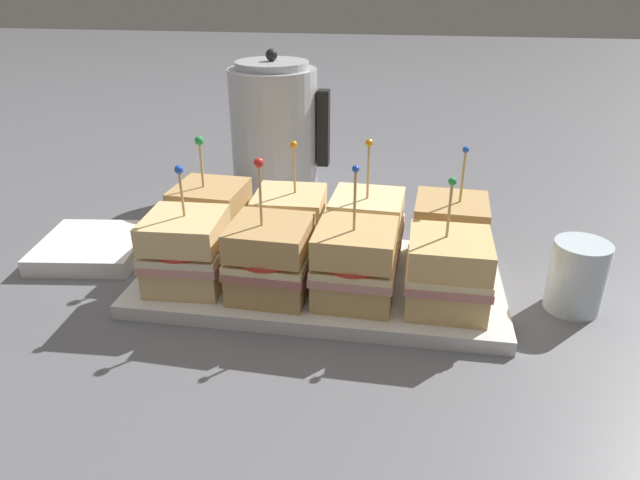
# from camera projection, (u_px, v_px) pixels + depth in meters

# --- Properties ---
(ground_plane) EXTENTS (6.00, 6.00, 0.00)m
(ground_plane) POSITION_uv_depth(u_px,v_px,m) (320.00, 285.00, 0.75)
(ground_plane) COLOR slate
(serving_platter) EXTENTS (0.46, 0.24, 0.02)m
(serving_platter) POSITION_uv_depth(u_px,v_px,m) (320.00, 279.00, 0.74)
(serving_platter) COLOR silver
(serving_platter) RESTS_ON ground_plane
(sandwich_front_far_left) EXTENTS (0.10, 0.10, 0.15)m
(sandwich_front_far_left) POSITION_uv_depth(u_px,v_px,m) (186.00, 251.00, 0.70)
(sandwich_front_far_left) COLOR #DBB77A
(sandwich_front_far_left) RESTS_ON serving_platter
(sandwich_front_center_left) EXTENTS (0.10, 0.10, 0.17)m
(sandwich_front_center_left) POSITION_uv_depth(u_px,v_px,m) (271.00, 259.00, 0.68)
(sandwich_front_center_left) COLOR tan
(sandwich_front_center_left) RESTS_ON serving_platter
(sandwich_front_center_right) EXTENTS (0.10, 0.10, 0.17)m
(sandwich_front_center_right) POSITION_uv_depth(u_px,v_px,m) (355.00, 264.00, 0.67)
(sandwich_front_center_right) COLOR tan
(sandwich_front_center_right) RESTS_ON serving_platter
(sandwich_front_far_right) EXTENTS (0.10, 0.10, 0.16)m
(sandwich_front_far_right) POSITION_uv_depth(u_px,v_px,m) (448.00, 272.00, 0.65)
(sandwich_front_far_right) COLOR tan
(sandwich_front_far_right) RESTS_ON serving_platter
(sandwich_back_far_left) EXTENTS (0.10, 0.10, 0.16)m
(sandwich_back_far_left) POSITION_uv_depth(u_px,v_px,m) (212.00, 217.00, 0.79)
(sandwich_back_far_left) COLOR tan
(sandwich_back_far_left) RESTS_ON serving_platter
(sandwich_back_center_left) EXTENTS (0.10, 0.10, 0.16)m
(sandwich_back_center_left) POSITION_uv_depth(u_px,v_px,m) (290.00, 223.00, 0.78)
(sandwich_back_center_left) COLOR #DBB77A
(sandwich_back_center_left) RESTS_ON serving_platter
(sandwich_back_center_right) EXTENTS (0.10, 0.10, 0.17)m
(sandwich_back_center_right) POSITION_uv_depth(u_px,v_px,m) (366.00, 228.00, 0.76)
(sandwich_back_center_right) COLOR beige
(sandwich_back_center_right) RESTS_ON serving_platter
(sandwich_back_far_right) EXTENTS (0.10, 0.10, 0.16)m
(sandwich_back_far_right) POSITION_uv_depth(u_px,v_px,m) (449.00, 233.00, 0.74)
(sandwich_back_far_right) COLOR tan
(sandwich_back_far_right) RESTS_ON serving_platter
(kettle_steel) EXTENTS (0.18, 0.15, 0.25)m
(kettle_steel) POSITION_uv_depth(u_px,v_px,m) (275.00, 130.00, 1.01)
(kettle_steel) COLOR #B7BABF
(kettle_steel) RESTS_ON ground_plane
(drinking_glass) EXTENTS (0.07, 0.07, 0.09)m
(drinking_glass) POSITION_uv_depth(u_px,v_px,m) (577.00, 276.00, 0.68)
(drinking_glass) COLOR silver
(drinking_glass) RESTS_ON ground_plane
(napkin_stack) EXTENTS (0.16, 0.16, 0.02)m
(napkin_stack) POSITION_uv_depth(u_px,v_px,m) (93.00, 247.00, 0.82)
(napkin_stack) COLOR white
(napkin_stack) RESTS_ON ground_plane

